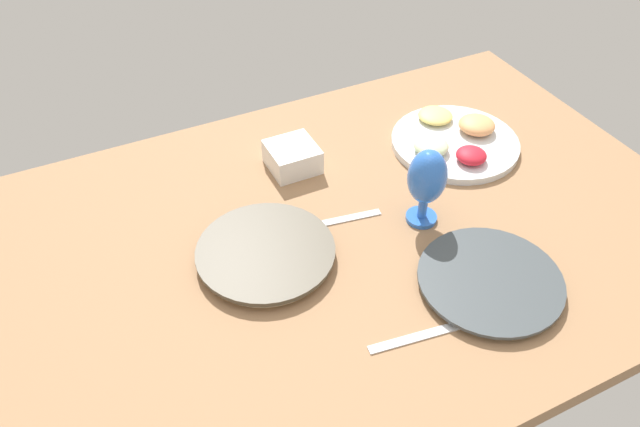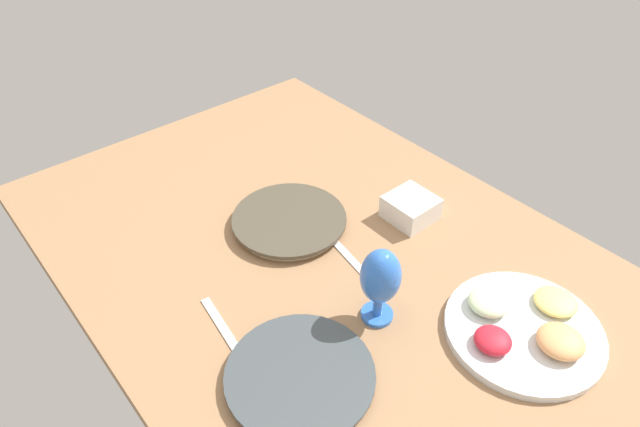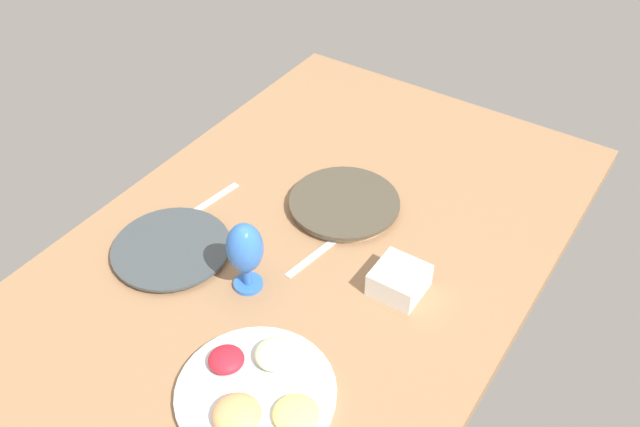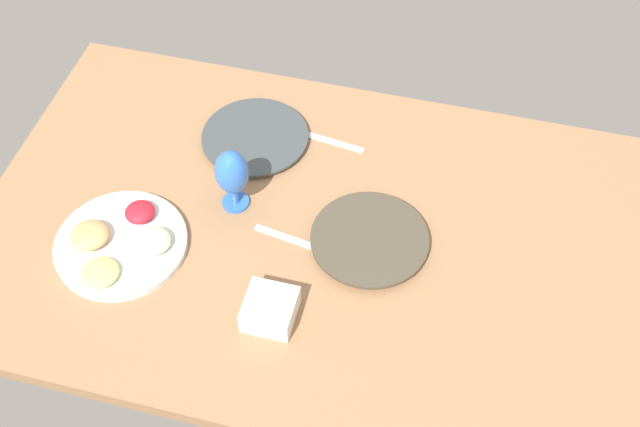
% 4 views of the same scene
% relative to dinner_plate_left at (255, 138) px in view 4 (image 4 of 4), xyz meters
% --- Properties ---
extents(ground_plane, '(1.60, 1.04, 0.04)m').
position_rel_dinner_plate_left_xyz_m(ground_plane, '(0.21, -0.26, -0.03)').
color(ground_plane, '#99704C').
extents(dinner_plate_left, '(0.28, 0.28, 0.02)m').
position_rel_dinner_plate_left_xyz_m(dinner_plate_left, '(0.00, 0.00, 0.00)').
color(dinner_plate_left, silver).
rests_on(dinner_plate_left, ground_plane).
extents(dinner_plate_right, '(0.28, 0.28, 0.03)m').
position_rel_dinner_plate_left_xyz_m(dinner_plate_right, '(0.36, -0.25, 0.00)').
color(dinner_plate_right, beige).
rests_on(dinner_plate_right, ground_plane).
extents(fruit_platter, '(0.32, 0.32, 0.05)m').
position_rel_dinner_plate_left_xyz_m(fruit_platter, '(-0.21, -0.41, 0.01)').
color(fruit_platter, silver).
rests_on(fruit_platter, ground_plane).
extents(hurricane_glass_blue, '(0.08, 0.08, 0.18)m').
position_rel_dinner_plate_left_xyz_m(hurricane_glass_blue, '(0.02, -0.22, 0.10)').
color(hurricane_glass_blue, blue).
rests_on(hurricane_glass_blue, ground_plane).
extents(square_bowl_white, '(0.11, 0.11, 0.06)m').
position_rel_dinner_plate_left_xyz_m(square_bowl_white, '(0.19, -0.51, 0.02)').
color(square_bowl_white, white).
rests_on(square_bowl_white, ground_plane).
extents(fork_by_left_plate, '(0.18, 0.04, 0.01)m').
position_rel_dinner_plate_left_xyz_m(fork_by_left_plate, '(0.20, 0.04, -0.01)').
color(fork_by_left_plate, silver).
rests_on(fork_by_left_plate, ground_plane).
extents(fork_by_right_plate, '(0.18, 0.05, 0.01)m').
position_rel_dinner_plate_left_xyz_m(fork_by_right_plate, '(0.17, -0.29, -0.01)').
color(fork_by_right_plate, silver).
rests_on(fork_by_right_plate, ground_plane).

